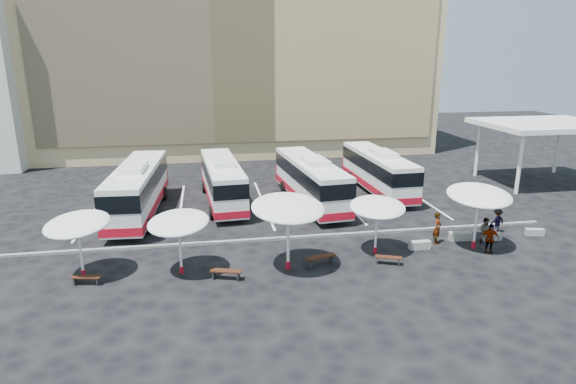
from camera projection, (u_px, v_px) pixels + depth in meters
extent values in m
plane|color=black|center=(280.00, 243.00, 28.12)|extent=(120.00, 120.00, 0.00)
cube|color=tan|center=(236.00, 38.00, 55.01)|extent=(42.00, 18.00, 25.00)
cube|color=tan|center=(243.00, 40.00, 46.52)|extent=(40.00, 0.30, 20.00)
cube|color=white|center=(545.00, 124.00, 40.15)|extent=(10.00, 8.00, 0.40)
cylinder|color=white|center=(520.00, 164.00, 37.37)|extent=(0.30, 0.30, 4.80)
cylinder|color=white|center=(478.00, 150.00, 43.05)|extent=(0.30, 0.30, 4.80)
cylinder|color=white|center=(557.00, 147.00, 44.36)|extent=(0.30, 0.30, 4.80)
cube|color=black|center=(279.00, 238.00, 28.57)|extent=(34.00, 0.25, 0.15)
cube|color=white|center=(94.00, 211.00, 33.73)|extent=(0.15, 12.00, 0.01)
cube|color=white|center=(181.00, 207.00, 34.71)|extent=(0.15, 12.00, 0.01)
cube|color=white|center=(263.00, 203.00, 35.70)|extent=(0.15, 12.00, 0.01)
cube|color=white|center=(341.00, 199.00, 36.68)|extent=(0.15, 12.00, 0.01)
cube|color=white|center=(415.00, 195.00, 37.66)|extent=(0.15, 12.00, 0.01)
cube|color=white|center=(138.00, 188.00, 32.63)|extent=(3.07, 11.73, 2.90)
cube|color=black|center=(137.00, 180.00, 32.47)|extent=(3.14, 11.79, 1.06)
cube|color=#B10C1F|center=(139.00, 203.00, 32.92)|extent=(3.14, 11.79, 0.53)
cube|color=#B10C1F|center=(152.00, 178.00, 38.37)|extent=(2.48, 0.33, 1.35)
cube|color=white|center=(133.00, 168.00, 31.25)|extent=(1.71, 2.98, 0.39)
cylinder|color=black|center=(131.00, 195.00, 36.11)|extent=(0.39, 0.98, 0.97)
cylinder|color=black|center=(164.00, 194.00, 36.38)|extent=(0.39, 0.98, 0.97)
cylinder|color=black|center=(108.00, 228.00, 29.18)|extent=(0.39, 0.98, 0.97)
cylinder|color=black|center=(148.00, 226.00, 29.45)|extent=(0.39, 0.98, 0.97)
cube|color=white|center=(222.00, 180.00, 35.28)|extent=(2.99, 10.86, 2.68)
cube|color=black|center=(222.00, 173.00, 35.14)|extent=(3.04, 10.91, 0.98)
cube|color=#B10C1F|center=(223.00, 193.00, 35.55)|extent=(3.04, 10.91, 0.49)
cube|color=#B10C1F|center=(215.00, 172.00, 40.47)|extent=(2.29, 0.34, 1.25)
cube|color=white|center=(223.00, 162.00, 34.03)|extent=(1.62, 2.78, 0.36)
cylinder|color=black|center=(204.00, 187.00, 38.30)|extent=(0.38, 0.91, 0.89)
cylinder|color=black|center=(232.00, 185.00, 38.82)|extent=(0.38, 0.91, 0.89)
cylinder|color=black|center=(212.00, 213.00, 32.04)|extent=(0.38, 0.91, 0.89)
cylinder|color=black|center=(245.00, 210.00, 32.56)|extent=(0.38, 0.91, 0.89)
cube|color=white|center=(310.00, 180.00, 35.09)|extent=(3.40, 11.37, 2.80)
cube|color=black|center=(311.00, 172.00, 34.94)|extent=(3.46, 11.43, 1.03)
cube|color=#B10C1F|center=(310.00, 193.00, 35.38)|extent=(3.46, 11.43, 0.51)
cube|color=#B10C1F|center=(290.00, 172.00, 40.48)|extent=(2.40, 0.42, 1.31)
cube|color=white|center=(315.00, 161.00, 33.79)|extent=(1.76, 2.93, 0.37)
cylinder|color=black|center=(284.00, 187.00, 38.20)|extent=(0.42, 0.96, 0.93)
cylinder|color=black|center=(312.00, 185.00, 38.79)|extent=(0.42, 0.96, 0.93)
cylinder|color=black|center=(311.00, 214.00, 31.71)|extent=(0.42, 0.96, 0.93)
cylinder|color=black|center=(344.00, 211.00, 32.30)|extent=(0.42, 0.96, 0.93)
cube|color=white|center=(378.00, 170.00, 38.21)|extent=(2.60, 10.92, 2.71)
cube|color=black|center=(378.00, 163.00, 38.06)|extent=(2.66, 10.98, 1.00)
cube|color=#B10C1F|center=(377.00, 182.00, 38.48)|extent=(2.66, 10.98, 0.50)
cube|color=#B10C1F|center=(355.00, 164.00, 43.51)|extent=(2.32, 0.25, 1.27)
cube|color=white|center=(383.00, 153.00, 36.94)|extent=(1.53, 2.76, 0.36)
cylinder|color=black|center=(351.00, 177.00, 41.34)|extent=(0.34, 0.91, 0.90)
cylinder|color=black|center=(376.00, 176.00, 41.77)|extent=(0.34, 0.91, 0.90)
cylinder|color=black|center=(381.00, 200.00, 34.94)|extent=(0.34, 0.91, 0.90)
cylinder|color=black|center=(410.00, 198.00, 35.38)|extent=(0.34, 0.91, 0.90)
cylinder|color=white|center=(81.00, 251.00, 23.45)|extent=(0.17, 0.17, 2.72)
cylinder|color=#B10C1F|center=(83.00, 273.00, 23.77)|extent=(0.26, 0.26, 0.36)
ellipsoid|color=silver|center=(77.00, 224.00, 23.06)|extent=(4.10, 4.12, 0.93)
cylinder|color=white|center=(180.00, 248.00, 23.86)|extent=(0.16, 0.16, 2.66)
cylinder|color=#B10C1F|center=(182.00, 270.00, 24.18)|extent=(0.25, 0.25, 0.35)
ellipsoid|color=silver|center=(178.00, 222.00, 23.49)|extent=(3.94, 3.96, 0.91)
cylinder|color=white|center=(288.00, 239.00, 24.24)|extent=(0.18, 0.18, 3.24)
cylinder|color=#B10C1F|center=(288.00, 265.00, 24.62)|extent=(0.28, 0.28, 0.43)
ellipsoid|color=silver|center=(288.00, 208.00, 23.78)|extent=(4.39, 4.43, 1.11)
cylinder|color=white|center=(376.00, 231.00, 26.30)|extent=(0.14, 0.14, 2.65)
cylinder|color=#B10C1F|center=(375.00, 250.00, 26.61)|extent=(0.22, 0.22, 0.35)
ellipsoid|color=silver|center=(377.00, 207.00, 25.92)|extent=(3.41, 3.45, 0.91)
cylinder|color=white|center=(476.00, 222.00, 26.94)|extent=(0.16, 0.16, 3.08)
cylinder|color=#B10C1F|center=(473.00, 245.00, 27.31)|extent=(0.25, 0.25, 0.41)
ellipsoid|color=silver|center=(479.00, 195.00, 26.51)|extent=(3.91, 3.95, 1.05)
cube|color=black|center=(86.00, 277.00, 22.90)|extent=(1.41, 0.62, 0.05)
cube|color=black|center=(76.00, 281.00, 22.97)|extent=(0.12, 0.35, 0.36)
cube|color=black|center=(98.00, 281.00, 22.95)|extent=(0.12, 0.35, 0.36)
cube|color=black|center=(226.00, 271.00, 23.43)|extent=(1.59, 0.86, 0.06)
cube|color=black|center=(214.00, 275.00, 23.58)|extent=(0.18, 0.39, 0.41)
cube|color=black|center=(238.00, 276.00, 23.42)|extent=(0.18, 0.39, 0.41)
cube|color=black|center=(321.00, 257.00, 25.03)|extent=(1.67, 0.89, 0.06)
cube|color=black|center=(310.00, 263.00, 24.81)|extent=(0.18, 0.41, 0.43)
cube|color=black|center=(331.00, 259.00, 25.37)|extent=(0.18, 0.41, 0.43)
cube|color=black|center=(388.00, 257.00, 25.13)|extent=(1.43, 0.85, 0.06)
cube|color=black|center=(377.00, 260.00, 25.29)|extent=(0.18, 0.35, 0.37)
cube|color=black|center=(399.00, 262.00, 25.08)|extent=(0.18, 0.35, 0.37)
cube|color=gray|center=(420.00, 245.00, 27.18)|extent=(1.22, 0.42, 0.46)
cube|color=gray|center=(460.00, 236.00, 28.46)|extent=(1.35, 0.57, 0.49)
cube|color=gray|center=(492.00, 237.00, 28.48)|extent=(1.14, 0.40, 0.43)
cube|color=gray|center=(535.00, 232.00, 29.26)|extent=(1.11, 0.60, 0.40)
imported|color=black|center=(437.00, 228.00, 27.77)|extent=(0.78, 0.82, 1.88)
imported|color=black|center=(485.00, 230.00, 27.93)|extent=(0.92, 0.95, 1.54)
imported|color=black|center=(490.00, 239.00, 26.38)|extent=(1.09, 0.68, 1.72)
imported|color=black|center=(497.00, 221.00, 29.47)|extent=(1.11, 0.77, 1.57)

